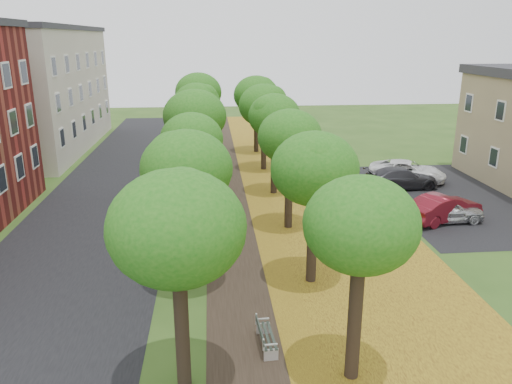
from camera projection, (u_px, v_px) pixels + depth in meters
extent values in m
plane|color=#2D4C19|center=(262.00, 381.00, 14.27)|extent=(120.00, 120.00, 0.00)
cube|color=black|center=(101.00, 213.00, 27.88)|extent=(8.00, 70.00, 0.01)
cube|color=black|center=(235.00, 209.00, 28.54)|extent=(3.20, 70.00, 0.01)
cube|color=#B49921|center=(321.00, 207.00, 28.98)|extent=(7.50, 70.00, 0.01)
cube|color=black|center=(453.00, 197.00, 30.67)|extent=(9.00, 16.00, 0.01)
cylinder|color=black|center=(182.00, 329.00, 13.54)|extent=(0.40, 0.40, 3.64)
ellipsoid|color=#1B6114|center=(177.00, 229.00, 12.67)|extent=(3.43, 3.43, 2.91)
cylinder|color=black|center=(190.00, 243.00, 19.25)|extent=(0.40, 0.40, 3.64)
ellipsoid|color=#1B6114|center=(187.00, 169.00, 18.38)|extent=(3.43, 3.43, 2.91)
cylinder|color=black|center=(194.00, 196.00, 24.96)|extent=(0.40, 0.40, 3.64)
ellipsoid|color=#1B6114|center=(192.00, 138.00, 24.09)|extent=(3.43, 3.43, 2.91)
cylinder|color=black|center=(197.00, 167.00, 30.66)|extent=(0.40, 0.40, 3.64)
ellipsoid|color=#1B6114|center=(195.00, 119.00, 29.79)|extent=(3.43, 3.43, 2.91)
cylinder|color=black|center=(198.00, 146.00, 36.37)|extent=(0.40, 0.40, 3.64)
ellipsoid|color=#1B6114|center=(197.00, 106.00, 35.50)|extent=(3.43, 3.43, 2.91)
cylinder|color=black|center=(200.00, 132.00, 42.08)|extent=(0.40, 0.40, 3.64)
ellipsoid|color=#1B6114|center=(198.00, 97.00, 41.21)|extent=(3.43, 3.43, 2.91)
cylinder|color=black|center=(355.00, 321.00, 13.96)|extent=(0.40, 0.40, 3.64)
ellipsoid|color=#1B6114|center=(361.00, 223.00, 13.09)|extent=(3.43, 3.43, 2.91)
cylinder|color=black|center=(312.00, 239.00, 19.67)|extent=(0.40, 0.40, 3.64)
ellipsoid|color=#1B6114|center=(315.00, 167.00, 18.80)|extent=(3.43, 3.43, 2.91)
cylinder|color=black|center=(289.00, 193.00, 25.38)|extent=(0.40, 0.40, 3.64)
ellipsoid|color=#1B6114|center=(290.00, 137.00, 24.51)|extent=(3.43, 3.43, 2.91)
cylinder|color=black|center=(274.00, 165.00, 31.08)|extent=(0.40, 0.40, 3.64)
ellipsoid|color=#1B6114|center=(274.00, 118.00, 30.21)|extent=(3.43, 3.43, 2.91)
cylinder|color=black|center=(264.00, 145.00, 36.79)|extent=(0.40, 0.40, 3.64)
ellipsoid|color=#1B6114|center=(264.00, 105.00, 35.92)|extent=(3.43, 3.43, 2.91)
cylinder|color=black|center=(256.00, 131.00, 42.50)|extent=(0.40, 0.40, 3.64)
ellipsoid|color=#1B6114|center=(256.00, 96.00, 41.63)|extent=(3.43, 3.43, 2.91)
cube|color=beige|center=(25.00, 91.00, 42.69)|extent=(10.00, 20.00, 10.00)
cube|color=#2D2D33|center=(17.00, 28.00, 41.16)|extent=(10.30, 20.30, 0.40)
cube|color=#29332B|center=(267.00, 336.00, 15.75)|extent=(0.50, 1.62, 0.04)
cube|color=#29332B|center=(260.00, 330.00, 15.65)|extent=(0.13, 1.60, 0.23)
cube|color=silver|center=(271.00, 355.00, 15.12)|extent=(0.45, 0.08, 0.40)
cube|color=silver|center=(263.00, 328.00, 16.50)|extent=(0.45, 0.08, 0.40)
cube|color=silver|center=(271.00, 345.00, 15.02)|extent=(0.40, 0.08, 0.04)
cube|color=silver|center=(263.00, 319.00, 16.39)|extent=(0.40, 0.08, 0.04)
imported|color=silver|center=(445.00, 210.00, 26.44)|extent=(4.08, 1.79, 1.37)
imported|color=maroon|center=(444.00, 208.00, 26.57)|extent=(4.65, 3.09, 1.45)
imported|color=#2D2D32|center=(401.00, 178.00, 32.38)|extent=(4.82, 2.17, 1.37)
imported|color=white|center=(407.00, 171.00, 33.98)|extent=(5.60, 4.23, 1.41)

